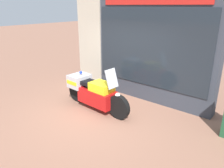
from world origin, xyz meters
name	(u,v)px	position (x,y,z in m)	size (l,w,h in m)	color
ground_plane	(96,116)	(0.00, 0.00, 0.00)	(60.00, 60.00, 0.00)	#8E604C
shop_building	(127,45)	(-0.43, 2.00, 1.66)	(5.02, 0.55, 3.31)	#333842
window_display	(149,84)	(0.47, 2.03, 0.50)	(3.49, 0.30, 2.10)	slate
paramedic_motorcycle	(93,91)	(-0.43, 0.35, 0.53)	(2.40, 0.64, 1.33)	black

